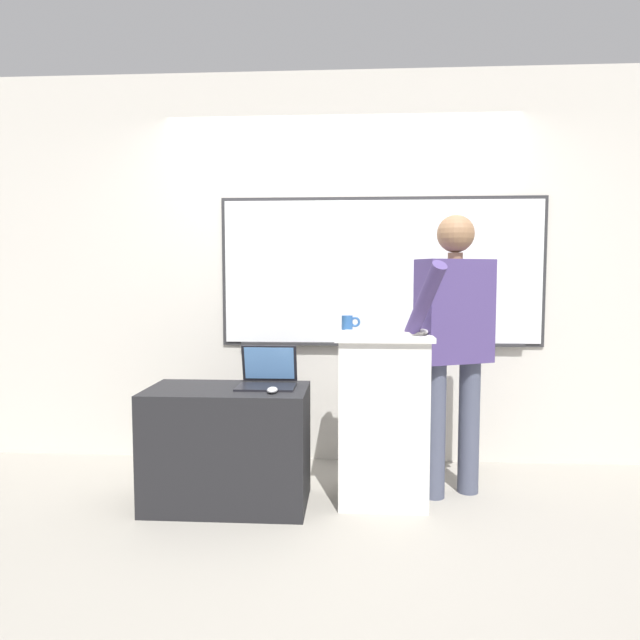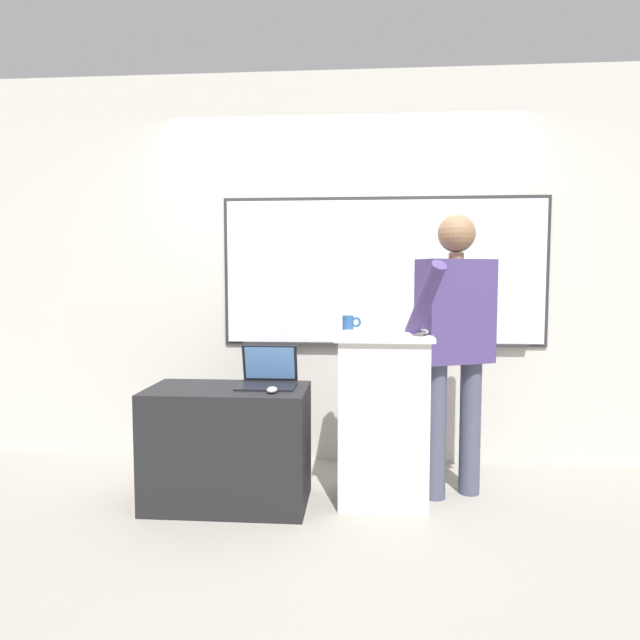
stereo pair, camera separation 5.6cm
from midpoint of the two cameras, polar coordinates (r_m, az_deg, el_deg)
The scene contains 10 objects.
ground_plane at distance 3.22m, azimuth 1.87°, elevation -20.60°, with size 30.00×30.00×0.00m, color gray.
back_wall at distance 4.19m, azimuth 2.89°, elevation 5.03°, with size 6.40×0.17×2.81m.
lectern_podium at distance 3.53m, azimuth 6.71°, elevation -9.53°, with size 0.56×0.54×1.02m.
side_desk at distance 3.51m, azimuth -8.72°, elevation -12.34°, with size 0.94×0.52×0.70m.
person_presenter at distance 3.56m, azimuth 13.78°, elevation -1.35°, with size 0.62×0.68×1.73m.
laptop at distance 3.46m, azimuth -4.74°, elevation -5.38°, with size 0.34×0.29×0.24m.
wireless_keyboard at distance 3.37m, azimuth 6.83°, elevation -1.28°, with size 0.45×0.14×0.02m.
computer_mouse_by_laptop at distance 3.25m, azimuth -4.33°, elevation -6.98°, with size 0.06×0.10×0.03m.
computer_mouse_by_keyboard at distance 3.39m, azimuth 10.77°, elevation -1.18°, with size 0.06×0.10×0.03m.
coffee_mug at distance 3.64m, azimuth 3.36°, elevation -0.26°, with size 0.12×0.07×0.09m.
Camera 2 is at (0.16, -2.91, 1.37)m, focal length 32.00 mm.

